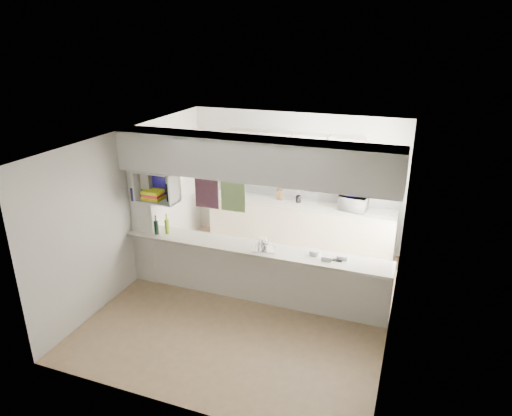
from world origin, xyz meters
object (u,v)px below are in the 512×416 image
at_px(wine_bottles, 162,227).
at_px(microwave, 353,203).
at_px(dish_rack, 265,245).
at_px(bowl, 351,194).

bearing_deg(wine_bottles, microwave, 38.08).
xyz_separation_m(microwave, dish_rack, (-0.99, -2.11, -0.06)).
bearing_deg(microwave, dish_rack, 73.52).
relative_size(bowl, wine_bottles, 0.79).
bearing_deg(dish_rack, microwave, 51.94).
distance_m(microwave, dish_rack, 2.34).
distance_m(bowl, dish_rack, 2.33).
height_order(microwave, wine_bottles, wine_bottles).
distance_m(microwave, bowl, 0.18).
distance_m(bowl, wine_bottles, 3.45).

